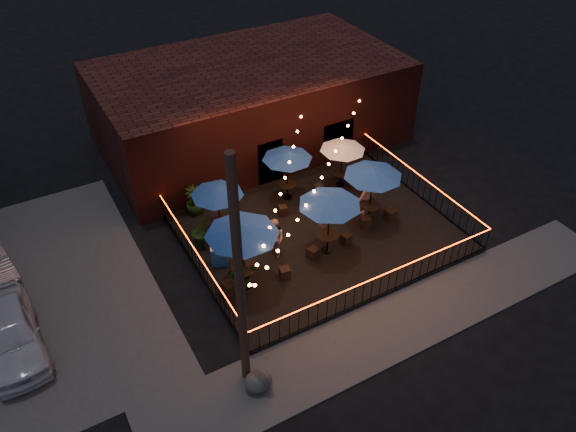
{
  "coord_description": "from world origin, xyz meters",
  "views": [
    {
      "loc": [
        -9.37,
        -12.27,
        14.45
      ],
      "look_at": [
        -1.33,
        2.09,
        1.42
      ],
      "focal_mm": 35.0,
      "sensor_mm": 36.0,
      "label": 1
    }
  ],
  "objects_px": {
    "utility_pole": "(240,283)",
    "cafe_table_3": "(287,156)",
    "cafe_table_0": "(242,231)",
    "cooler": "(220,255)",
    "cafe_table_5": "(343,147)",
    "boulder": "(258,381)",
    "cafe_table_2": "(330,201)",
    "cafe_table_4": "(373,173)",
    "cafe_table_1": "(217,192)"
  },
  "relations": [
    {
      "from": "cafe_table_5",
      "to": "boulder",
      "type": "relative_size",
      "value": 2.93
    },
    {
      "from": "cafe_table_3",
      "to": "boulder",
      "type": "relative_size",
      "value": 3.09
    },
    {
      "from": "cafe_table_3",
      "to": "cafe_table_4",
      "type": "height_order",
      "value": "cafe_table_4"
    },
    {
      "from": "utility_pole",
      "to": "cooler",
      "type": "relative_size",
      "value": 9.66
    },
    {
      "from": "cafe_table_3",
      "to": "utility_pole",
      "type": "bearing_deg",
      "value": -127.09
    },
    {
      "from": "cafe_table_2",
      "to": "cooler",
      "type": "xyz_separation_m",
      "value": [
        -3.84,
        1.32,
        -1.91
      ]
    },
    {
      "from": "utility_pole",
      "to": "cooler",
      "type": "distance_m",
      "value": 6.07
    },
    {
      "from": "cafe_table_4",
      "to": "boulder",
      "type": "distance_m",
      "value": 9.13
    },
    {
      "from": "cafe_table_3",
      "to": "cafe_table_1",
      "type": "bearing_deg",
      "value": -166.8
    },
    {
      "from": "cafe_table_0",
      "to": "cafe_table_5",
      "type": "xyz_separation_m",
      "value": [
        6.33,
        3.5,
        -0.58
      ]
    },
    {
      "from": "cooler",
      "to": "boulder",
      "type": "bearing_deg",
      "value": -77.7
    },
    {
      "from": "cafe_table_1",
      "to": "cooler",
      "type": "xyz_separation_m",
      "value": [
        -0.72,
        -1.57,
        -1.6
      ]
    },
    {
      "from": "cafe_table_0",
      "to": "cooler",
      "type": "distance_m",
      "value": 2.59
    },
    {
      "from": "cafe_table_5",
      "to": "cafe_table_0",
      "type": "bearing_deg",
      "value": -151.06
    },
    {
      "from": "utility_pole",
      "to": "cafe_table_0",
      "type": "bearing_deg",
      "value": 64.58
    },
    {
      "from": "cafe_table_2",
      "to": "cooler",
      "type": "bearing_deg",
      "value": 161.0
    },
    {
      "from": "cafe_table_1",
      "to": "cafe_table_4",
      "type": "distance_m",
      "value": 5.97
    },
    {
      "from": "utility_pole",
      "to": "cafe_table_2",
      "type": "xyz_separation_m",
      "value": [
        5.13,
        3.52,
        -1.52
      ]
    },
    {
      "from": "cafe_table_3",
      "to": "cafe_table_5",
      "type": "relative_size",
      "value": 1.06
    },
    {
      "from": "cafe_table_0",
      "to": "cafe_table_2",
      "type": "distance_m",
      "value": 3.54
    },
    {
      "from": "cooler",
      "to": "cafe_table_0",
      "type": "bearing_deg",
      "value": -53.44
    },
    {
      "from": "cafe_table_2",
      "to": "boulder",
      "type": "distance_m",
      "value": 6.8
    },
    {
      "from": "cafe_table_0",
      "to": "cafe_table_2",
      "type": "relative_size",
      "value": 1.22
    },
    {
      "from": "cafe_table_0",
      "to": "cafe_table_3",
      "type": "bearing_deg",
      "value": 44.96
    },
    {
      "from": "utility_pole",
      "to": "cooler",
      "type": "bearing_deg",
      "value": 75.14
    },
    {
      "from": "cafe_table_0",
      "to": "cafe_table_3",
      "type": "relative_size",
      "value": 1.21
    },
    {
      "from": "cafe_table_0",
      "to": "cafe_table_4",
      "type": "distance_m",
      "value": 6.04
    },
    {
      "from": "cafe_table_5",
      "to": "cooler",
      "type": "relative_size",
      "value": 3.08
    },
    {
      "from": "utility_pole",
      "to": "boulder",
      "type": "relative_size",
      "value": 9.19
    },
    {
      "from": "utility_pole",
      "to": "cafe_table_5",
      "type": "bearing_deg",
      "value": 40.88
    },
    {
      "from": "cooler",
      "to": "cafe_table_2",
      "type": "bearing_deg",
      "value": 5.45
    },
    {
      "from": "cafe_table_1",
      "to": "cafe_table_4",
      "type": "relative_size",
      "value": 0.83
    },
    {
      "from": "utility_pole",
      "to": "cafe_table_0",
      "type": "distance_m",
      "value": 3.96
    },
    {
      "from": "utility_pole",
      "to": "boulder",
      "type": "distance_m",
      "value": 3.7
    },
    {
      "from": "cafe_table_1",
      "to": "cafe_table_5",
      "type": "bearing_deg",
      "value": 4.41
    },
    {
      "from": "boulder",
      "to": "cooler",
      "type": "bearing_deg",
      "value": 77.86
    },
    {
      "from": "utility_pole",
      "to": "cafe_table_1",
      "type": "height_order",
      "value": "utility_pole"
    },
    {
      "from": "cafe_table_1",
      "to": "boulder",
      "type": "bearing_deg",
      "value": -105.12
    },
    {
      "from": "cafe_table_4",
      "to": "cooler",
      "type": "relative_size",
      "value": 3.54
    },
    {
      "from": "cafe_table_0",
      "to": "cafe_table_3",
      "type": "height_order",
      "value": "cafe_table_0"
    },
    {
      "from": "cafe_table_3",
      "to": "boulder",
      "type": "height_order",
      "value": "cafe_table_3"
    },
    {
      "from": "cafe_table_0",
      "to": "cafe_table_4",
      "type": "xyz_separation_m",
      "value": [
        5.97,
        0.9,
        -0.22
      ]
    },
    {
      "from": "cafe_table_0",
      "to": "cooler",
      "type": "xyz_separation_m",
      "value": [
        -0.32,
        1.47,
        -2.11
      ]
    },
    {
      "from": "cafe_table_0",
      "to": "cafe_table_4",
      "type": "bearing_deg",
      "value": 8.57
    },
    {
      "from": "boulder",
      "to": "cafe_table_4",
      "type": "bearing_deg",
      "value": 32.94
    },
    {
      "from": "utility_pole",
      "to": "cafe_table_3",
      "type": "xyz_separation_m",
      "value": [
        5.46,
        7.22,
        -1.76
      ]
    },
    {
      "from": "cafe_table_3",
      "to": "cafe_table_5",
      "type": "bearing_deg",
      "value": -8.13
    },
    {
      "from": "cafe_table_2",
      "to": "cafe_table_4",
      "type": "xyz_separation_m",
      "value": [
        2.44,
        0.75,
        -0.02
      ]
    },
    {
      "from": "cafe_table_5",
      "to": "cooler",
      "type": "height_order",
      "value": "cafe_table_5"
    },
    {
      "from": "cafe_table_1",
      "to": "cafe_table_3",
      "type": "xyz_separation_m",
      "value": [
        3.45,
        0.81,
        0.07
      ]
    }
  ]
}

